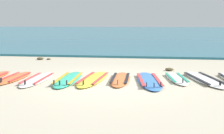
{
  "coord_description": "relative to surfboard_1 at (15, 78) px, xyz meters",
  "views": [
    {
      "loc": [
        1.12,
        -7.89,
        1.68
      ],
      "look_at": [
        -0.12,
        1.07,
        0.25
      ],
      "focal_mm": 47.33,
      "sensor_mm": 36.0,
      "label": 1
    }
  ],
  "objects": [
    {
      "name": "surfboard_7",
      "position": [
        4.66,
        0.54,
        0.0
      ],
      "size": [
        0.75,
        2.0,
        0.18
      ],
      "color": "silver",
      "rests_on": "ground"
    },
    {
      "name": "ground_plane",
      "position": [
        2.84,
        -0.05,
        -0.04
      ],
      "size": [
        80.0,
        80.0,
        0.0
      ],
      "primitive_type": "plane",
      "color": "#B7AD93"
    },
    {
      "name": "surfboard_1",
      "position": [
        0.0,
        0.0,
        0.0
      ],
      "size": [
        0.52,
        2.02,
        0.18
      ],
      "color": "orange",
      "rests_on": "ground"
    },
    {
      "name": "surfboard_2",
      "position": [
        0.74,
        -0.11,
        -0.0
      ],
      "size": [
        0.62,
        2.25,
        0.18
      ],
      "color": "white",
      "rests_on": "ground"
    },
    {
      "name": "surfboard_6",
      "position": [
        3.88,
        0.13,
        0.0
      ],
      "size": [
        0.97,
        2.61,
        0.18
      ],
      "color": "#3875CC",
      "rests_on": "ground"
    },
    {
      "name": "seaweed_clump_by_the_boards",
      "position": [
        4.53,
        2.04,
        0.01
      ],
      "size": [
        0.28,
        0.23,
        0.1
      ],
      "primitive_type": "ellipsoid",
      "color": "#4C4228",
      "rests_on": "ground"
    },
    {
      "name": "seaweed_clump_mid_sand",
      "position": [
        -0.49,
        4.2,
        -0.0
      ],
      "size": [
        0.19,
        0.15,
        0.07
      ],
      "primitive_type": "ellipsoid",
      "color": "#4C4228",
      "rests_on": "ground"
    },
    {
      "name": "surfboard_4",
      "position": [
        2.3,
        0.15,
        -0.0
      ],
      "size": [
        0.77,
        2.48,
        0.18
      ],
      "color": "yellow",
      "rests_on": "ground"
    },
    {
      "name": "seaweed_clump_near_shoreline",
      "position": [
        -0.86,
        4.17,
        0.02
      ],
      "size": [
        0.3,
        0.24,
        0.1
      ],
      "primitive_type": "ellipsoid",
      "color": "#4C4228",
      "rests_on": "ground"
    },
    {
      "name": "surfboard_3",
      "position": [
        1.61,
        0.01,
        0.0
      ],
      "size": [
        0.71,
        2.42,
        0.18
      ],
      "color": "#2DB793",
      "rests_on": "ground"
    },
    {
      "name": "surfboard_5",
      "position": [
        3.06,
        0.22,
        -0.0
      ],
      "size": [
        0.61,
        2.19,
        0.18
      ],
      "color": "orange",
      "rests_on": "ground"
    },
    {
      "name": "sea",
      "position": [
        2.84,
        35.17,
        0.01
      ],
      "size": [
        80.0,
        60.0,
        0.1
      ],
      "primitive_type": "cube",
      "color": "#23667A",
      "rests_on": "ground"
    },
    {
      "name": "surfboard_8",
      "position": [
        5.42,
        0.55,
        -0.0
      ],
      "size": [
        1.22,
        2.63,
        0.18
      ],
      "color": "white",
      "rests_on": "ground"
    }
  ]
}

